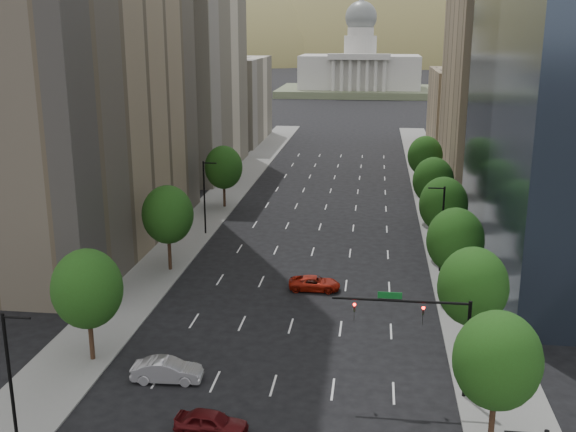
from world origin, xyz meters
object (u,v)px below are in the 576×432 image
at_px(car_maroon, 211,423).
at_px(car_silver, 167,370).
at_px(traffic_signal, 430,325).
at_px(capitol, 360,71).
at_px(car_red_far, 315,283).

xyz_separation_m(car_maroon, car_silver, (-4.64, 6.08, 0.04)).
relative_size(traffic_signal, car_silver, 1.84).
height_order(traffic_signal, capitol, capitol).
bearing_deg(car_red_far, car_silver, 153.60).
bearing_deg(traffic_signal, capitol, 92.74).
bearing_deg(traffic_signal, car_red_far, 116.73).
distance_m(car_maroon, car_red_far, 25.15).
bearing_deg(car_maroon, capitol, 4.47).
distance_m(traffic_signal, car_maroon, 15.48).
xyz_separation_m(capitol, car_silver, (-7.52, -220.00, -7.76)).
distance_m(traffic_signal, car_red_far, 21.13).
distance_m(capitol, car_red_far, 201.43).
bearing_deg(traffic_signal, car_silver, -179.07).
bearing_deg(capitol, car_maroon, -90.73).
relative_size(traffic_signal, car_maroon, 2.00).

